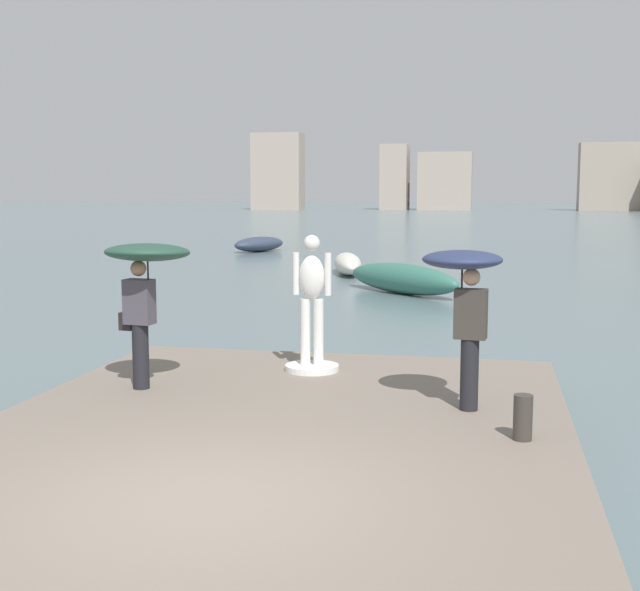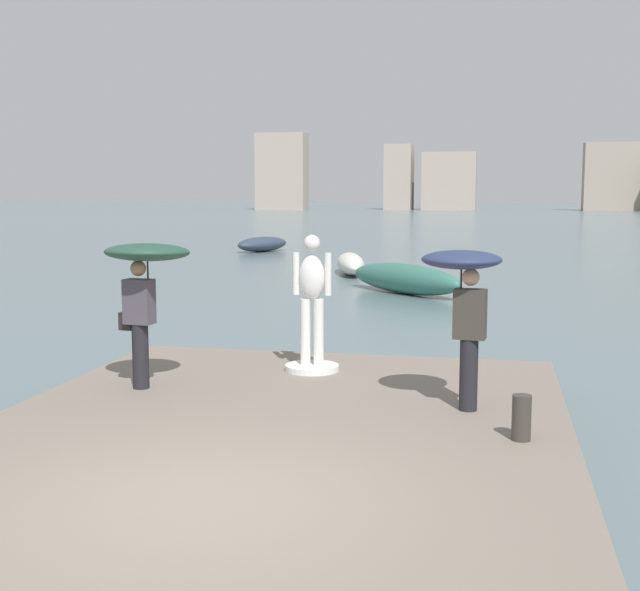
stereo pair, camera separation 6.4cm
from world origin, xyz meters
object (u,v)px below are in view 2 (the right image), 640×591
Objects in this scene: statue_white_figure at (312,314)px; onlooker_left at (145,271)px; mooring_bollard at (521,418)px; boat_mid at (262,244)px; boat_leftward at (405,279)px; onlooker_right at (464,286)px; boat_far at (350,264)px.

onlooker_left is at bearing -141.37° from statue_white_figure.
mooring_bollard is 0.13× the size of boat_mid.
mooring_bollard is 34.21m from boat_mid.
onlooker_left is 0.49× the size of boat_leftward.
boat_leftward is (-2.25, 14.72, -1.47)m from onlooker_right.
statue_white_figure is 30.49m from boat_mid.
onlooker_left is at bearing -97.63° from boat_leftward.
statue_white_figure is 2.58m from onlooker_left.
statue_white_figure is 4.09× the size of mooring_bollard.
onlooker_left is at bearing -88.12° from boat_far.
onlooker_left reaches higher than boat_far.
boat_far is at bearing 103.43° from onlooker_right.
mooring_bollard is 22.17m from boat_far.
onlooker_left is 4.03× the size of mooring_bollard.
onlooker_right is 32.92m from boat_mid.
boat_far reaches higher than boat_mid.
onlooker_right reaches higher than boat_far.
mooring_bollard is at bearing -16.18° from onlooker_left.
boat_mid is at bearing 107.08° from statue_white_figure.
boat_far is at bearing -59.03° from boat_mid.
onlooker_right is at bearing -70.06° from boat_mid.
boat_far is (-2.59, 18.52, -0.86)m from statue_white_figure.
boat_far is (-0.66, 20.07, -1.61)m from onlooker_left.
mooring_bollard is (4.86, -1.41, -1.34)m from onlooker_left.
mooring_bollard reaches higher than boat_far.
boat_leftward is (1.94, 14.48, -1.54)m from onlooker_left.
statue_white_figure is at bearing 134.77° from mooring_bollard.
onlooker_right reaches higher than boat_mid.
onlooker_left reaches higher than mooring_bollard.
onlooker_right is at bearing -81.31° from boat_leftward.
mooring_bollard is at bearing -75.60° from boat_far.
statue_white_figure reaches higher than boat_leftward.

